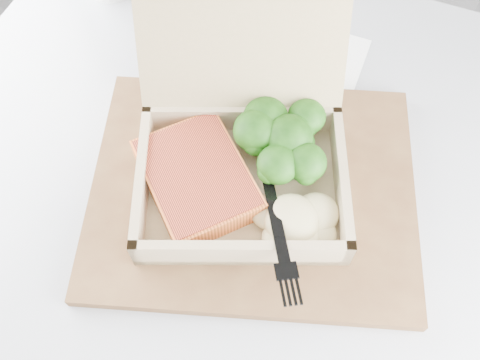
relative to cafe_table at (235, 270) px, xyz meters
The scene contains 8 objects.
cafe_table is the anchor object (origin of this frame).
serving_tray 0.20m from the cafe_table, 82.21° to the left, with size 0.37×0.30×0.02m, color brown.
takeout_container 0.27m from the cafe_table, 111.93° to the left, with size 0.33×0.35×0.20m.
salmon_fillet 0.24m from the cafe_table, behind, with size 0.11×0.14×0.03m, color orange.
broccoli_pile 0.26m from the cafe_table, 77.92° to the left, with size 0.13×0.13×0.05m, color #286917, non-canonical shape.
mashed_potatoes 0.25m from the cafe_table, ahead, with size 0.10×0.08×0.03m, color beige.
plastic_fork 0.25m from the cafe_table, 19.23° to the left, with size 0.11×0.14×0.03m.
receipt 0.31m from the cafe_table, 88.98° to the left, with size 0.08×0.15×0.00m, color white.
Camera 1 is at (0.33, -0.01, 1.31)m, focal length 40.00 mm.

